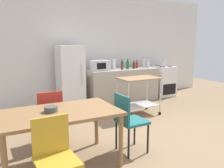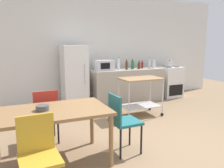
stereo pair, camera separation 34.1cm
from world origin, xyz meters
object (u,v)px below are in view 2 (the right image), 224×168
Objects in this scene: fruit_bowl at (43,108)px; bottle_hot_sauce at (154,64)px; stove_oven at (170,82)px; kettle at (169,64)px; chair_teal at (122,119)px; refrigerator at (74,76)px; bottle_soda at (149,64)px; dining_table at (51,116)px; chair_mustard at (39,153)px; kitchen_cart at (141,90)px; bottle_vinegar at (127,65)px; bottle_sparkling_water at (119,65)px; chair_red at (45,112)px; microwave at (104,65)px; bottle_sesame_oil at (139,66)px; bottle_olive_oil at (133,65)px; bottle_wine at (142,65)px.

bottle_hot_sauce is at bearing 36.32° from fruit_bowl.
kettle is at bearing -140.33° from stove_oven.
fruit_bowl is at bearing -147.40° from stove_oven.
chair_teal is 3.71× the size of kettle.
refrigerator is 5.08× the size of bottle_soda.
fruit_bowl reaches higher than dining_table.
bottle_soda is (3.37, 3.21, 0.51)m from chair_mustard.
bottle_vinegar is (0.22, 1.12, 0.45)m from kitchen_cart.
bottle_sparkling_water is (0.03, 1.19, 0.46)m from kitchen_cart.
bottle_sparkling_water is (2.17, 1.85, 0.52)m from chair_red.
chair_teal is at bearing -129.26° from bottle_soda.
bottle_sparkling_water reaches higher than stove_oven.
kitchen_cart is (1.15, -1.32, -0.20)m from refrigerator.
stove_oven is 3.02× the size of bottle_soda.
bottle_sparkling_water is at bearing -5.83° from microwave.
bottle_sesame_oil reaches higher than kitchen_cart.
microwave is (0.78, -0.09, 0.25)m from refrigerator.
refrigerator reaches higher than microwave.
chair_red is 3.19m from bottle_olive_oil.
dining_table is 3.26× the size of microwave.
microwave is (2.03, 3.28, 0.51)m from chair_mustard.
refrigerator is 2.28m from bottle_hot_sauce.
refrigerator reaches higher than bottle_vinegar.
chair_mustard is 4.56m from bottle_wine.
bottle_wine reaches higher than kitchen_cart.
chair_mustard is 5.17× the size of fruit_bowl.
bottle_vinegar is at bearing -176.90° from bottle_soda.
bottle_olive_oil reaches higher than chair_mustard.
bottle_soda is (0.93, -0.03, -0.01)m from bottle_sparkling_water.
kitchen_cart reaches higher than dining_table.
fruit_bowl is (-1.11, -2.64, 0.01)m from refrigerator.
chair_teal is 0.98× the size of kitchen_cart.
fruit_bowl is at bearing 164.66° from dining_table.
fruit_bowl is at bearing -139.98° from bottle_wine.
bottle_sparkling_water is 0.21m from bottle_vinegar.
bottle_hot_sauce is (0.35, -0.06, 0.02)m from bottle_wine.
bottle_vinegar reaches higher than bottle_wine.
bottle_sesame_oil is at bearing -148.36° from chair_red.
chair_mustard and chair_red have the same top height.
microwave is at bearing 53.55° from fruit_bowl.
kitchen_cart is at bearing -122.13° from bottle_wine.
microwave is at bearing 175.16° from bottle_sesame_oil.
stove_oven reaches higher than chair_mustard.
stove_oven is at bearing 1.74° from bottle_wine.
stove_oven is at bearing 35.24° from kitchen_cart.
chair_red is at bearing 88.89° from dining_table.
fruit_bowl is at bearing -149.57° from kitchen_cart.
fruit_bowl is (-4.01, -2.56, 0.33)m from stove_oven.
kitchen_cart is 1.31m from bottle_olive_oil.
bottle_wine reaches higher than dining_table.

